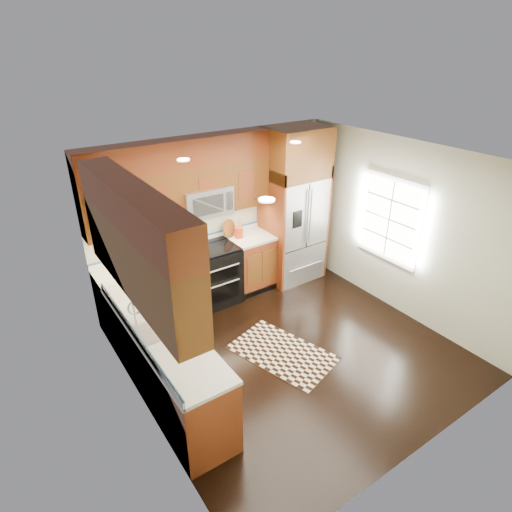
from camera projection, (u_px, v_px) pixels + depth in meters
ground at (290, 349)px, 5.84m from camera, size 4.00×4.00×0.00m
wall_back at (214, 216)px, 6.73m from camera, size 4.00×0.02×2.60m
wall_left at (137, 319)px, 4.25m from camera, size 0.02×4.00×2.60m
wall_right at (401, 229)px, 6.25m from camera, size 0.02×4.00×2.60m
window at (390, 219)px, 6.34m from camera, size 0.04×1.10×1.30m
base_cabinets at (177, 320)px, 5.68m from camera, size 2.85×3.00×0.90m
countertop at (180, 283)px, 5.63m from camera, size 2.86×3.01×0.04m
upper_cabinets at (165, 203)px, 5.15m from camera, size 2.85×3.00×1.15m
range at (213, 275)px, 6.73m from camera, size 0.76×0.67×0.95m
microwave at (205, 201)px, 6.29m from camera, size 0.76×0.40×0.42m
refrigerator at (294, 206)px, 7.10m from camera, size 0.98×0.75×2.60m
sink_faucet at (156, 325)px, 4.69m from camera, size 0.54×0.44×0.37m
rug at (282, 353)px, 5.77m from camera, size 1.17×1.53×0.01m
knife_block at (145, 254)px, 6.13m from camera, size 0.12×0.14×0.25m
utensil_crock at (239, 230)px, 6.81m from camera, size 0.17×0.17×0.38m
cutting_board at (229, 236)px, 6.89m from camera, size 0.39×0.39×0.02m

